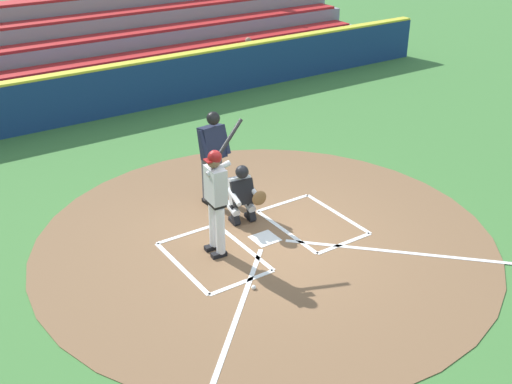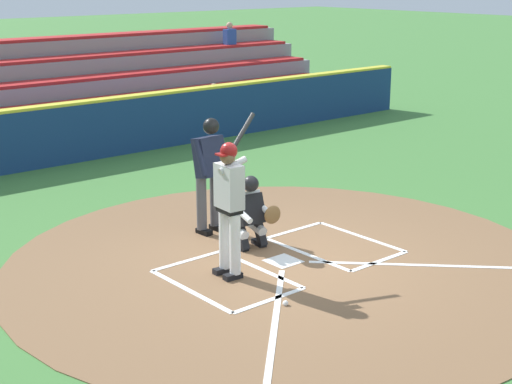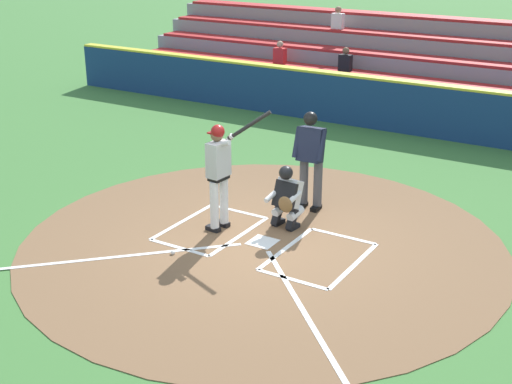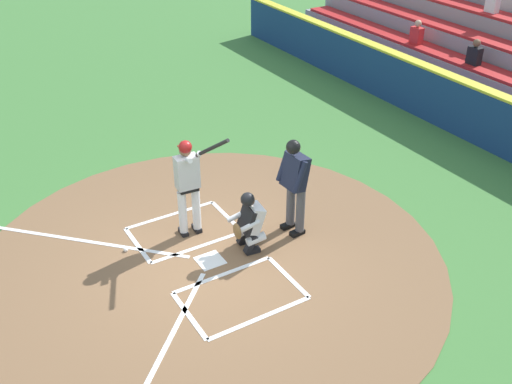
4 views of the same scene
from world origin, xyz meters
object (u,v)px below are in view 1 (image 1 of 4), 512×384
at_px(baseball, 254,287).
at_px(batter, 216,194).
at_px(plate_umpire, 213,151).
at_px(catcher, 242,193).

bearing_deg(baseball, batter, -94.26).
distance_m(batter, plate_umpire, 1.85).
bearing_deg(catcher, plate_umpire, -87.29).
distance_m(catcher, plate_umpire, 1.07).
xyz_separation_m(catcher, baseball, (1.02, 1.89, -0.55)).
xyz_separation_m(batter, baseball, (0.09, 1.23, -1.06)).
bearing_deg(plate_umpire, batter, 61.33).
bearing_deg(catcher, baseball, 61.64).
relative_size(plate_umpire, baseball, 25.20).
xyz_separation_m(catcher, plate_umpire, (0.05, -0.95, 0.49)).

